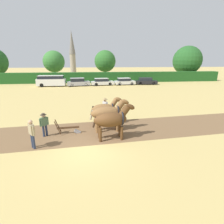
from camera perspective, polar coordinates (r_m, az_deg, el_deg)
The scene contains 19 objects.
ground_plane at distance 10.23m, azimuth -7.92°, elevation -12.26°, with size 240.00×240.00×0.00m, color tan.
plowed_furrow_strip at distance 13.05m, azimuth -25.84°, elevation -7.25°, with size 35.80×4.19×0.01m, color brown.
hedgerow at distance 40.84m, azimuth -7.39°, elevation 11.13°, with size 62.03×1.73×2.29m, color #1E511E.
tree_left at distance 46.71m, azimuth -18.44°, elevation 15.34°, with size 5.19×5.19×7.19m.
tree_center_left at distance 45.61m, azimuth -2.26°, elevation 16.24°, with size 5.31×5.31×7.34m.
tree_center at distance 51.97m, azimuth 23.35°, elevation 15.19°, with size 7.42×7.42×8.56m.
church_spire at distance 73.34m, azimuth -12.87°, elevation 18.82°, with size 2.44×2.44×15.88m.
draft_horse_lead_left at distance 10.99m, azimuth 0.02°, elevation -2.42°, with size 2.78×1.14×2.36m.
draft_horse_lead_right at distance 12.29m, azimuth -1.25°, elevation -0.25°, with size 2.88×1.12×2.36m.
draft_horse_trail_left at distance 13.65m, azimuth -2.26°, elevation 1.01°, with size 2.58×0.98×2.23m.
plow at distance 12.48m, azimuth -13.48°, elevation -5.45°, with size 1.74×0.49×1.13m.
farmer_at_plow at distance 12.36m, azimuth -21.27°, elevation -3.44°, with size 0.50×0.45×1.60m.
farmer_beside_team at distance 15.23m, azimuth -2.25°, elevation 1.84°, with size 0.44×0.59×1.76m.
farmer_onlooker_left at distance 10.92m, azimuth -24.74°, elevation -5.94°, with size 0.46×0.57×1.72m.
parked_van at distance 36.35m, azimuth -19.22°, elevation 9.61°, with size 5.33×1.90×2.09m.
parked_car_left at distance 35.56m, azimuth -11.00°, elevation 9.55°, with size 4.60×2.46×1.58m.
parked_car_center_left at distance 35.96m, azimuth -3.23°, elevation 9.79°, with size 4.66×2.22×1.42m.
parked_car_center at distance 36.75m, azimuth 4.12°, elevation 9.91°, with size 4.23×2.11×1.41m.
parked_car_center_right at distance 37.95m, azimuth 11.04°, elevation 9.86°, with size 4.55×2.18×1.41m.
Camera 1 is at (0.31, -8.97, 4.90)m, focal length 28.00 mm.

